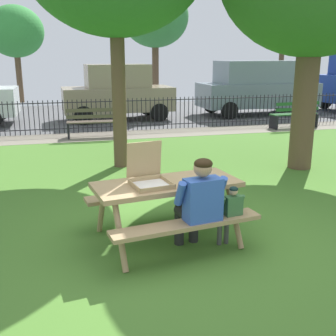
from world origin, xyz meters
TOP-DOWN VIEW (x-y plane):
  - ground at (0.00, 2.00)m, footprint 28.00×12.01m
  - cobblestone_walkway at (0.00, 7.31)m, footprint 28.00×1.40m
  - street_asphalt at (0.00, 11.85)m, footprint 28.00×7.69m
  - picnic_table_foreground at (-0.43, -0.00)m, footprint 1.99×1.72m
  - pizza_box_open at (-0.67, -0.01)m, footprint 0.52×0.55m
  - adult_at_table at (-0.17, -0.47)m, footprint 0.63×0.63m
  - child_at_table at (0.23, -0.44)m, footprint 0.32×0.31m
  - iron_fence_streetside at (0.00, 8.01)m, footprint 22.30×0.03m
  - park_bench_center at (-0.68, 7.17)m, footprint 1.62×0.54m
  - park_bench_right at (5.73, 7.17)m, footprint 1.63×0.58m
  - parked_car_center at (0.44, 10.36)m, footprint 3.95×1.93m
  - parked_car_right at (5.98, 10.36)m, footprint 4.62×2.00m
  - far_tree_midleft at (-3.44, 17.35)m, footprint 2.71×2.71m
  - far_tree_center at (3.47, 17.35)m, footprint 3.46×3.46m
  - far_tree_midright at (10.90, 17.35)m, footprint 3.57×3.57m

SIDE VIEW (x-z plane):
  - ground at x=0.00m, z-range -0.02..0.00m
  - street_asphalt at x=0.00m, z-range -0.01..0.00m
  - cobblestone_walkway at x=0.00m, z-range -0.01..0.00m
  - park_bench_center at x=-0.68m, z-range -0.01..0.84m
  - park_bench_right at x=5.73m, z-range -0.01..0.84m
  - child_at_table at x=0.23m, z-range 0.09..0.91m
  - iron_fence_streetside at x=0.00m, z-range 0.01..1.02m
  - picnic_table_foreground at x=-0.43m, z-range 0.20..0.99m
  - adult_at_table at x=-0.17m, z-range 0.06..1.25m
  - pizza_box_open at x=-0.67m, z-range 0.64..1.14m
  - parked_car_center at x=0.44m, z-range 0.02..2.00m
  - parked_car_right at x=5.98m, z-range 0.06..2.14m
  - far_tree_midleft at x=-3.44m, z-range 1.06..5.68m
  - far_tree_center at x=3.47m, z-range 1.31..7.09m
  - far_tree_midright at x=10.90m, z-range 1.33..7.25m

